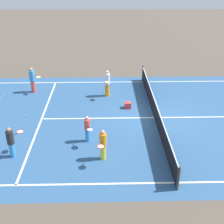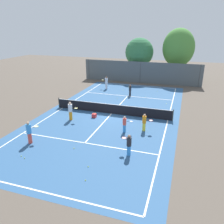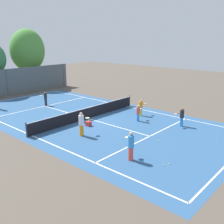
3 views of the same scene
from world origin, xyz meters
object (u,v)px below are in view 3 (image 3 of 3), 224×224
player_2 (141,107)px  tennis_ball_5 (164,165)px  tennis_ball_11 (217,143)px  tennis_ball_3 (169,164)px  player_1 (138,113)px  tennis_ball_9 (59,110)px  tennis_ball_6 (60,102)px  tennis_ball_2 (159,141)px  player_3 (131,146)px  tennis_ball_8 (196,140)px  tennis_ball_1 (45,110)px  player_6 (45,98)px  tennis_ball_7 (51,96)px  player_4 (182,117)px  tennis_ball_10 (90,100)px  tennis_ball_0 (21,104)px  ball_crate (88,124)px  player_5 (81,124)px

player_2 → tennis_ball_5: (-7.05, -6.56, -0.74)m
tennis_ball_11 → tennis_ball_3: bearing=169.8°
tennis_ball_3 → tennis_ball_5: size_ratio=1.00×
player_1 → tennis_ball_9: player_1 is taller
tennis_ball_5 → tennis_ball_6: bearing=71.4°
player_2 → tennis_ball_6: (-1.61, 9.57, -0.74)m
tennis_ball_2 → tennis_ball_3: bearing=-139.1°
player_3 → tennis_ball_11: size_ratio=25.91×
tennis_ball_8 → tennis_ball_11: (0.39, -1.27, 0.00)m
tennis_ball_1 → player_6: bearing=52.7°
player_1 → tennis_ball_9: (-2.28, 7.83, -0.69)m
tennis_ball_7 → tennis_ball_11: 20.25m
tennis_ball_8 → tennis_ball_11: same height
tennis_ball_2 → tennis_ball_8: size_ratio=1.00×
player_6 → tennis_ball_7: (2.97, 3.18, -0.72)m
tennis_ball_2 → tennis_ball_11: (2.26, -3.03, 0.00)m
player_4 → tennis_ball_10: 11.89m
player_4 → tennis_ball_11: bearing=-115.4°
player_2 → tennis_ball_0: size_ratio=22.61×
player_4 → tennis_ball_1: size_ratio=22.99×
tennis_ball_11 → tennis_ball_8: bearing=107.1°
player_3 → tennis_ball_2: 3.59m
tennis_ball_8 → tennis_ball_10: (3.41, 13.95, 0.00)m
tennis_ball_2 → player_4: bearing=5.9°
tennis_ball_2 → tennis_ball_11: size_ratio=1.00×
player_6 → tennis_ball_9: 2.52m
tennis_ball_5 → tennis_ball_6: size_ratio=1.00×
player_1 → ball_crate: bearing=148.3°
player_1 → tennis_ball_7: 13.47m
tennis_ball_1 → tennis_ball_7: same height
tennis_ball_0 → player_3: bearing=-99.0°
player_2 → tennis_ball_8: player_2 is taller
player_3 → player_1: bearing=32.6°
player_4 → tennis_ball_0: player_4 is taller
player_4 → tennis_ball_5: size_ratio=22.99×
player_6 → tennis_ball_9: player_6 is taller
tennis_ball_3 → player_6: bearing=79.0°
ball_crate → tennis_ball_10: (6.19, 6.20, -0.15)m
player_3 → tennis_ball_0: (2.63, 16.54, -0.85)m
player_6 → tennis_ball_1: (-1.18, -1.55, -0.72)m
tennis_ball_6 → tennis_ball_8: same height
tennis_ball_1 → tennis_ball_6: 3.52m
ball_crate → player_5: bearing=-146.1°
ball_crate → tennis_ball_3: (-1.60, -8.16, -0.15)m
player_6 → tennis_ball_3: (-3.14, -16.16, -0.72)m
player_5 → tennis_ball_7: 13.97m
tennis_ball_1 → tennis_ball_5: size_ratio=1.00×
tennis_ball_2 → player_5: bearing=119.9°
ball_crate → tennis_ball_0: 10.34m
player_2 → tennis_ball_8: 6.72m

